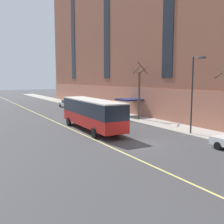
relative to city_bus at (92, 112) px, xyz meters
name	(u,v)px	position (x,y,z in m)	size (l,w,h in m)	color
ground_plane	(139,144)	(0.94, -7.66, -2.01)	(260.00, 260.00, 0.00)	#424244
sidewalk	(184,129)	(9.27, -4.66, -1.94)	(4.05, 160.00, 0.15)	#ADA89E
city_bus	(92,112)	(0.00, 0.00, 0.00)	(3.17, 12.07, 3.44)	red
parked_car_silver_0	(67,104)	(5.92, 24.03, -1.23)	(2.04, 4.70, 1.56)	#B7B7BC
parked_car_red_1	(84,107)	(6.18, 16.36, -1.23)	(2.11, 4.84, 1.56)	#B21E19
parked_car_navy_3	(114,114)	(5.96, 5.40, -1.23)	(1.97, 4.28, 1.56)	navy
street_tree_far_uptown	(139,91)	(9.06, 3.69, 2.01)	(1.69, 1.68, 7.85)	brown
street_lamp	(194,88)	(7.84, -7.27, 2.79)	(0.36, 1.48, 7.70)	#2D2D30
fire_hydrant	(98,110)	(7.74, 13.69, -1.52)	(0.42, 0.24, 0.72)	red
lane_centerline	(97,141)	(-1.70, -4.66, -2.01)	(0.16, 140.00, 0.01)	#E0D66B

